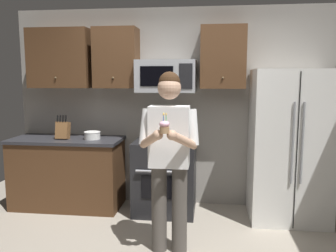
% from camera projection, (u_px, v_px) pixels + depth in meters
% --- Properties ---
extents(wall_back, '(4.40, 0.10, 2.60)m').
position_uv_depth(wall_back, '(180.00, 108.00, 4.67)').
color(wall_back, gray).
rests_on(wall_back, ground).
extents(oven_range, '(0.76, 0.70, 0.93)m').
position_uv_depth(oven_range, '(165.00, 176.00, 4.42)').
color(oven_range, black).
rests_on(oven_range, ground).
extents(microwave, '(0.74, 0.41, 0.40)m').
position_uv_depth(microwave, '(166.00, 76.00, 4.36)').
color(microwave, '#9EA0A5').
extents(refrigerator, '(0.90, 0.75, 1.80)m').
position_uv_depth(refrigerator, '(289.00, 146.00, 4.14)').
color(refrigerator, white).
rests_on(refrigerator, ground).
extents(cabinet_row_upper, '(2.78, 0.36, 0.76)m').
position_uv_depth(cabinet_row_upper, '(122.00, 58.00, 4.45)').
color(cabinet_row_upper, '#4C301C').
extents(counter_left, '(1.44, 0.66, 0.92)m').
position_uv_depth(counter_left, '(68.00, 172.00, 4.60)').
color(counter_left, '#4C301C').
rests_on(counter_left, ground).
extents(knife_block, '(0.16, 0.15, 0.32)m').
position_uv_depth(knife_block, '(63.00, 130.00, 4.47)').
color(knife_block, brown).
rests_on(knife_block, counter_left).
extents(bowl_large_white, '(0.21, 0.21, 0.10)m').
position_uv_depth(bowl_large_white, '(92.00, 135.00, 4.46)').
color(bowl_large_white, white).
rests_on(bowl_large_white, counter_left).
extents(person, '(0.60, 0.48, 1.76)m').
position_uv_depth(person, '(169.00, 153.00, 3.31)').
color(person, '#4C4742').
rests_on(person, ground).
extents(cupcake, '(0.09, 0.09, 0.17)m').
position_uv_depth(cupcake, '(165.00, 127.00, 2.95)').
color(cupcake, '#A87F56').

